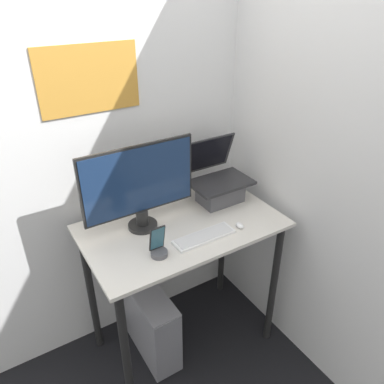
{
  "coord_description": "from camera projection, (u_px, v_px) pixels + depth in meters",
  "views": [
    {
      "loc": [
        -0.83,
        -1.12,
        2.04
      ],
      "look_at": [
        0.06,
        0.31,
        1.09
      ],
      "focal_mm": 35.0,
      "sensor_mm": 36.0,
      "label": 1
    }
  ],
  "objects": [
    {
      "name": "laptop",
      "position": [
        218.0,
        185.0,
        2.17
      ],
      "size": [
        0.35,
        0.31,
        0.36
      ],
      "color": "#4C4C51",
      "rests_on": "desk"
    },
    {
      "name": "cell_phone",
      "position": [
        158.0,
        248.0,
        1.75
      ],
      "size": [
        0.08,
        0.08,
        0.16
      ],
      "color": "#4C4C51",
      "rests_on": "desk"
    },
    {
      "name": "ground_plane",
      "position": [
        211.0,
        377.0,
        2.21
      ],
      "size": [
        12.0,
        12.0,
        0.0
      ],
      "primitive_type": "plane",
      "color": "black"
    },
    {
      "name": "desk",
      "position": [
        183.0,
        248.0,
        2.07
      ],
      "size": [
        1.05,
        0.63,
        0.91
      ],
      "color": "beige",
      "rests_on": "ground_plane"
    },
    {
      "name": "monitor",
      "position": [
        140.0,
        187.0,
        1.86
      ],
      "size": [
        0.6,
        0.15,
        0.46
      ],
      "color": "black",
      "rests_on": "desk"
    },
    {
      "name": "keyboard",
      "position": [
        204.0,
        237.0,
        1.89
      ],
      "size": [
        0.33,
        0.1,
        0.02
      ],
      "color": "white",
      "rests_on": "desk"
    },
    {
      "name": "wall_back",
      "position": [
        145.0,
        133.0,
        2.1
      ],
      "size": [
        6.0,
        0.06,
        2.6
      ],
      "color": "silver",
      "rests_on": "ground_plane"
    },
    {
      "name": "wall_side_right",
      "position": [
        320.0,
        153.0,
        1.85
      ],
      "size": [
        0.05,
        6.0,
        2.6
      ],
      "color": "silver",
      "rests_on": "ground_plane"
    },
    {
      "name": "mouse",
      "position": [
        240.0,
        225.0,
        1.97
      ],
      "size": [
        0.03,
        0.05,
        0.02
      ],
      "color": "white",
      "rests_on": "desk"
    },
    {
      "name": "computer_tower",
      "position": [
        149.0,
        320.0,
        2.29
      ],
      "size": [
        0.17,
        0.51,
        0.46
      ],
      "color": "gray",
      "rests_on": "ground_plane"
    }
  ]
}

